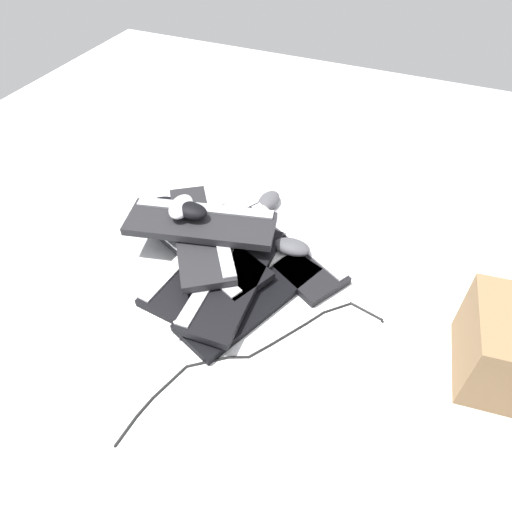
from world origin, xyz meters
name	(u,v)px	position (x,y,z in m)	size (l,w,h in m)	color
ground_plane	(273,282)	(0.00, 0.00, 0.00)	(3.20, 3.20, 0.00)	white
keyboard_0	(202,263)	(0.22, 0.02, 0.01)	(0.20, 0.45, 0.03)	black
keyboard_1	(250,297)	(0.03, 0.09, 0.01)	(0.30, 0.46, 0.03)	black
keyboard_2	(283,249)	(0.02, -0.13, 0.01)	(0.46, 0.35, 0.03)	black
keyboard_3	(205,249)	(0.22, -0.01, 0.04)	(0.46, 0.32, 0.03)	black
keyboard_4	(201,233)	(0.25, -0.04, 0.07)	(0.37, 0.45, 0.03)	#232326
keyboard_5	(233,278)	(0.10, 0.07, 0.04)	(0.17, 0.45, 0.03)	black
keyboard_6	(201,223)	(0.25, -0.05, 0.10)	(0.46, 0.25, 0.03)	#232326
mouse_0	(269,201)	(0.15, -0.33, 0.02)	(0.11, 0.07, 0.04)	#4C4C51
mouse_1	(190,210)	(0.29, -0.05, 0.14)	(0.11, 0.07, 0.04)	black
mouse_2	(160,204)	(0.48, -0.16, 0.02)	(0.11, 0.07, 0.04)	black
mouse_3	(292,247)	(-0.02, -0.11, 0.05)	(0.11, 0.07, 0.04)	#4C4C51
mouse_4	(181,207)	(0.32, -0.05, 0.14)	(0.11, 0.07, 0.04)	silver
cable_0	(254,351)	(-0.04, 0.24, 0.00)	(0.47, 0.59, 0.01)	black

